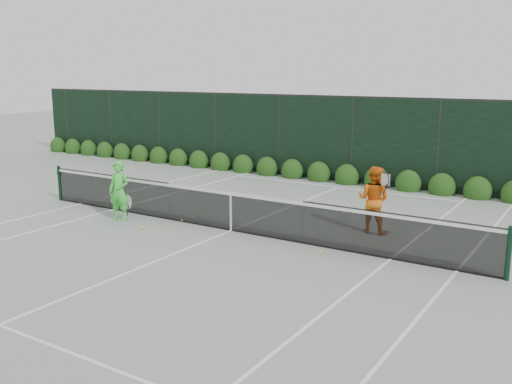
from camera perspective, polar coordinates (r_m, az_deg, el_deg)
The scene contains 8 objects.
ground at distance 14.27m, azimuth -2.51°, elevation -3.90°, with size 80.00×80.00×0.00m, color gray.
tennis_net at distance 14.15m, azimuth -2.61°, elevation -1.81°, with size 12.90×0.10×1.07m.
player_woman at distance 15.51m, azimuth -13.54°, elevation 0.08°, with size 0.68×0.50×1.59m.
player_man at distance 14.23m, azimuth 11.68°, elevation -0.74°, with size 0.88×0.64×1.66m.
court_lines at distance 14.27m, azimuth -2.51°, elevation -3.87°, with size 11.03×23.83×0.01m.
windscreen_fence at distance 11.85m, azimuth -10.08°, elevation 0.17°, with size 32.00×21.07×3.06m.
hedge_row at distance 20.34m, azimuth 9.07°, elevation 1.46°, with size 31.66×0.65×0.94m.
tennis_balls at distance 14.51m, azimuth -5.89°, elevation -3.54°, with size 4.72×1.80×0.07m.
Camera 1 is at (7.87, -11.24, 3.92)m, focal length 40.00 mm.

